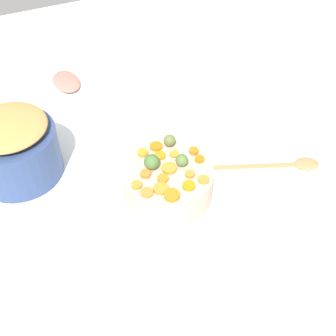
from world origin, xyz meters
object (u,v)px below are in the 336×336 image
object	(u,v)px
serving_bowl_carrots	(168,182)
ham_plate	(76,88)
wooden_spoon	(288,165)
metal_pot	(16,153)

from	to	relation	value
serving_bowl_carrots	ham_plate	bearing A→B (deg)	99.59
ham_plate	wooden_spoon	bearing A→B (deg)	-53.47
serving_bowl_carrots	wooden_spoon	world-z (taller)	serving_bowl_carrots
wooden_spoon	metal_pot	bearing A→B (deg)	157.53
serving_bowl_carrots	wooden_spoon	xyz separation A→B (m)	(0.36, -0.05, -0.04)
wooden_spoon	ham_plate	bearing A→B (deg)	126.53
metal_pot	ham_plate	xyz separation A→B (m)	(0.25, 0.32, -0.07)
wooden_spoon	ham_plate	xyz separation A→B (m)	(-0.46, 0.62, 0.00)
serving_bowl_carrots	metal_pot	bearing A→B (deg)	144.66
metal_pot	wooden_spoon	size ratio (longest dim) A/B	0.79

